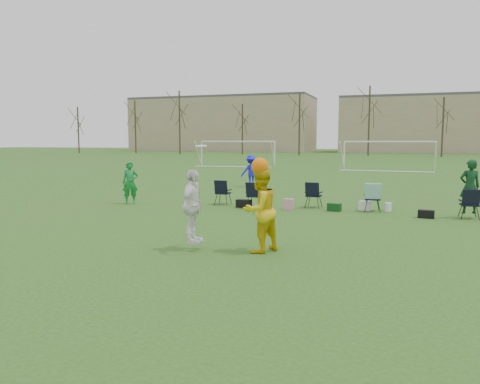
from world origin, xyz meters
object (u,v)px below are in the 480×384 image
at_px(fielder_green_near, 130,183).
at_px(fielder_blue, 251,171).
at_px(center_contest, 236,208).
at_px(goal_left, 237,146).
at_px(goal_mid, 389,147).

xyz_separation_m(fielder_green_near, fielder_blue, (2.50, 8.03, 0.02)).
bearing_deg(center_contest, fielder_green_near, 136.83).
bearing_deg(goal_left, fielder_blue, -73.88).
height_order(fielder_blue, goal_left, goal_left).
relative_size(fielder_blue, goal_left, 0.23).
relative_size(fielder_green_near, goal_left, 0.23).
distance_m(fielder_green_near, center_contest, 9.06).
relative_size(fielder_green_near, center_contest, 0.70).
bearing_deg(center_contest, fielder_blue, 106.11).
bearing_deg(fielder_green_near, goal_mid, 41.18).
xyz_separation_m(fielder_green_near, center_contest, (6.61, -6.20, 0.16)).
bearing_deg(goal_mid, goal_left, 175.87).
height_order(center_contest, goal_mid, goal_mid).
xyz_separation_m(goal_left, goal_mid, (14.00, -2.00, 0.00)).
distance_m(fielder_green_near, goal_left, 27.31).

